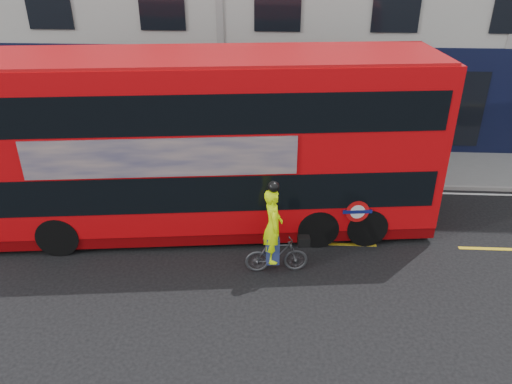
{
  "coord_description": "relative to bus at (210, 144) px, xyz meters",
  "views": [
    {
      "loc": [
        2.26,
        -10.01,
        7.56
      ],
      "look_at": [
        1.59,
        2.12,
        1.22
      ],
      "focal_mm": 35.0,
      "sensor_mm": 36.0,
      "label": 1
    }
  ],
  "objects": [
    {
      "name": "ground",
      "position": [
        -0.34,
        -2.36,
        -2.51
      ],
      "size": [
        120.0,
        120.0,
        0.0
      ],
      "primitive_type": "plane",
      "color": "black",
      "rests_on": "ground"
    },
    {
      "name": "pavement",
      "position": [
        -0.34,
        4.14,
        -2.45
      ],
      "size": [
        60.0,
        3.0,
        0.12
      ],
      "primitive_type": "cube",
      "color": "gray",
      "rests_on": "ground"
    },
    {
      "name": "kerb",
      "position": [
        -0.34,
        2.64,
        -2.45
      ],
      "size": [
        60.0,
        0.12,
        0.13
      ],
      "primitive_type": "cube",
      "color": "gray",
      "rests_on": "ground"
    },
    {
      "name": "road_edge_line",
      "position": [
        -0.34,
        2.34,
        -2.51
      ],
      "size": [
        58.0,
        0.1,
        0.01
      ],
      "primitive_type": "cube",
      "color": "silver",
      "rests_on": "ground"
    },
    {
      "name": "lane_dashes",
      "position": [
        -0.34,
        -0.86,
        -2.51
      ],
      "size": [
        58.0,
        0.12,
        0.01
      ],
      "primitive_type": null,
      "color": "gold",
      "rests_on": "ground"
    },
    {
      "name": "bus",
      "position": [
        0.0,
        0.0,
        0.0
      ],
      "size": [
        12.37,
        4.1,
        4.9
      ],
      "rotation": [
        0.0,
        0.0,
        0.11
      ],
      "color": "red",
      "rests_on": "ground"
    },
    {
      "name": "cyclist",
      "position": [
        1.81,
        -2.16,
        -1.62
      ],
      "size": [
        1.62,
        0.75,
        2.51
      ],
      "rotation": [
        0.0,
        0.0,
        0.11
      ],
      "color": "#404245",
      "rests_on": "ground"
    }
  ]
}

